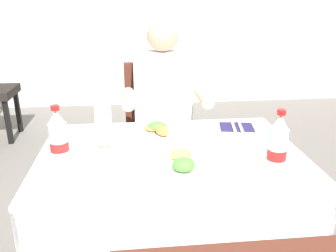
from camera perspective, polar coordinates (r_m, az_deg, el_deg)
main_dining_table at (r=1.64m, az=0.37°, el=-9.62°), size 1.15×0.78×0.74m
chair_far_diner_seat at (r=2.36m, az=-1.76°, el=-0.39°), size 0.44×0.50×0.97m
seated_diner_far at (r=2.21m, az=-0.71°, el=2.47°), size 0.50×0.46×1.26m
plate_near_camera at (r=1.41m, az=2.44°, el=-6.01°), size 0.25×0.25×0.06m
plate_far_diner at (r=1.74m, az=-1.66°, el=-0.68°), size 0.24×0.24×0.06m
beer_glass_left at (r=1.56m, az=-10.44°, el=0.11°), size 0.07×0.07×0.23m
cola_bottle_primary at (r=1.38m, az=17.33°, el=-3.24°), size 0.07×0.07×0.26m
cola_bottle_secondary at (r=1.47m, az=-17.31°, el=-2.08°), size 0.07×0.07×0.25m
napkin_cutlery_set at (r=1.86m, az=11.07°, el=-0.14°), size 0.19×0.20×0.01m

